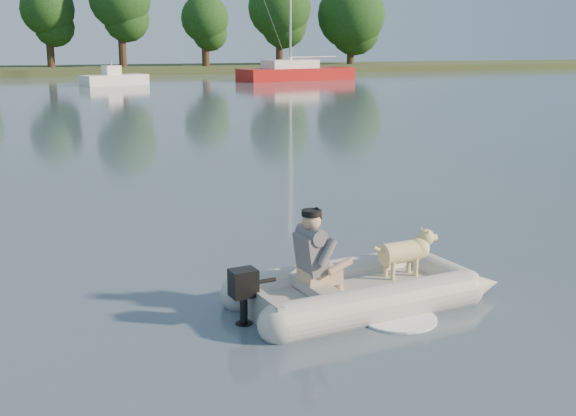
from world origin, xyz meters
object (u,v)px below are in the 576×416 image
object	(u,v)px
dinghy	(362,258)
man	(313,250)
dog	(401,256)
sailboat	(296,73)
motorboat	(114,72)

from	to	relation	value
dinghy	man	world-z (taller)	man
dinghy	man	distance (m)	0.67
dog	sailboat	world-z (taller)	sailboat
dinghy	sailboat	bearing A→B (deg)	63.54
dinghy	dog	xyz separation A→B (m)	(0.58, 0.14, -0.06)
sailboat	dog	bearing A→B (deg)	-121.33
man	dinghy	bearing A→B (deg)	-4.24
motorboat	sailboat	bearing A→B (deg)	-14.46
man	dog	world-z (taller)	man
man	motorboat	bearing A→B (deg)	79.33
dog	sailboat	xyz separation A→B (m)	(13.97, 44.96, 0.07)
man	motorboat	world-z (taller)	motorboat
motorboat	sailboat	xyz separation A→B (m)	(13.61, 1.90, -0.33)
dog	man	bearing A→B (deg)	-180.00
man	dog	distance (m)	1.26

